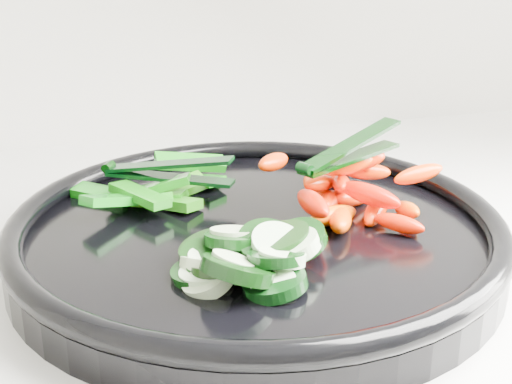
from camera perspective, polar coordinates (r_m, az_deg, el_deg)
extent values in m
cylinder|color=black|center=(0.55, 0.00, -4.16)|extent=(0.42, 0.42, 0.02)
torus|color=black|center=(0.54, 0.00, -2.38)|extent=(0.43, 0.43, 0.02)
cylinder|color=black|center=(0.47, -2.96, -6.64)|extent=(0.04, 0.04, 0.03)
cylinder|color=beige|center=(0.48, -4.09, -5.85)|extent=(0.04, 0.04, 0.03)
cylinder|color=black|center=(0.48, -3.65, -5.60)|extent=(0.04, 0.05, 0.03)
cylinder|color=beige|center=(0.48, -3.93, -5.73)|extent=(0.04, 0.04, 0.02)
cylinder|color=black|center=(0.45, 1.52, -7.41)|extent=(0.05, 0.05, 0.02)
cylinder|color=#D4F8C6|center=(0.45, 1.42, -7.50)|extent=(0.04, 0.04, 0.02)
cylinder|color=black|center=(0.50, -3.75, -4.54)|extent=(0.06, 0.06, 0.02)
cylinder|color=beige|center=(0.49, -1.90, -4.90)|extent=(0.04, 0.04, 0.02)
cylinder|color=black|center=(0.47, -4.35, -6.41)|extent=(0.05, 0.05, 0.01)
cylinder|color=#DAF5C4|center=(0.47, -3.90, -6.61)|extent=(0.05, 0.05, 0.02)
cylinder|color=black|center=(0.47, -3.34, -6.14)|extent=(0.05, 0.05, 0.02)
cylinder|color=beige|center=(0.47, -2.66, -6.09)|extent=(0.04, 0.04, 0.01)
cylinder|color=black|center=(0.47, -3.87, -6.65)|extent=(0.04, 0.04, 0.02)
cylinder|color=beige|center=(0.46, -3.86, -7.09)|extent=(0.03, 0.03, 0.02)
cylinder|color=black|center=(0.49, 3.28, -3.90)|extent=(0.04, 0.05, 0.03)
cylinder|color=#DEFAC8|center=(0.48, 3.08, -4.37)|extent=(0.05, 0.05, 0.03)
cylinder|color=black|center=(0.49, -1.94, -3.84)|extent=(0.05, 0.05, 0.02)
cylinder|color=beige|center=(0.50, -1.84, -3.44)|extent=(0.04, 0.04, 0.02)
cylinder|color=black|center=(0.45, -1.51, -6.29)|extent=(0.06, 0.06, 0.03)
cylinder|color=beige|center=(0.46, -1.89, -5.67)|extent=(0.03, 0.03, 0.02)
cylinder|color=black|center=(0.48, 0.91, -4.17)|extent=(0.06, 0.06, 0.03)
cylinder|color=beige|center=(0.48, 1.69, -4.25)|extent=(0.05, 0.05, 0.03)
cylinder|color=black|center=(0.49, 1.74, -3.96)|extent=(0.05, 0.05, 0.02)
cylinder|color=beige|center=(0.49, -0.34, -3.75)|extent=(0.04, 0.04, 0.02)
cylinder|color=black|center=(0.47, 1.61, -5.26)|extent=(0.04, 0.04, 0.02)
cylinder|color=#C9E9BB|center=(0.46, 2.08, -5.26)|extent=(0.04, 0.04, 0.02)
ellipsoid|color=#FF4800|center=(0.56, 9.61, -1.37)|extent=(0.04, 0.04, 0.03)
ellipsoid|color=#FF6600|center=(0.55, 6.23, -1.88)|extent=(0.05, 0.04, 0.02)
ellipsoid|color=#F32300|center=(0.54, 11.40, -2.48)|extent=(0.04, 0.04, 0.01)
ellipsoid|color=#DD4900|center=(0.59, 5.13, -0.21)|extent=(0.02, 0.04, 0.02)
ellipsoid|color=#E35200|center=(0.57, 11.98, -1.40)|extent=(0.02, 0.04, 0.02)
ellipsoid|color=#F93C00|center=(0.57, 5.94, -0.74)|extent=(0.04, 0.05, 0.02)
ellipsoid|color=#F96400|center=(0.54, 6.78, -2.26)|extent=(0.04, 0.05, 0.03)
ellipsoid|color=#E73600|center=(0.58, 7.71, -0.45)|extent=(0.05, 0.03, 0.02)
ellipsoid|color=#FA2200|center=(0.64, 5.74, 1.56)|extent=(0.02, 0.05, 0.03)
ellipsoid|color=#FF1E00|center=(0.60, 4.69, 0.34)|extent=(0.02, 0.04, 0.02)
ellipsoid|color=red|center=(0.53, 4.57, -0.91)|extent=(0.02, 0.05, 0.02)
ellipsoid|color=red|center=(0.62, 8.05, 2.10)|extent=(0.02, 0.05, 0.03)
ellipsoid|color=#FC1E00|center=(0.57, 6.84, 0.67)|extent=(0.03, 0.04, 0.02)
ellipsoid|color=#F11500|center=(0.55, 9.11, -0.22)|extent=(0.05, 0.05, 0.02)
ellipsoid|color=#F64100|center=(0.57, 5.13, 0.69)|extent=(0.04, 0.04, 0.02)
ellipsoid|color=#FF2300|center=(0.60, 8.86, 1.64)|extent=(0.05, 0.01, 0.02)
ellipsoid|color=#EC4100|center=(0.58, 7.53, 2.17)|extent=(0.04, 0.02, 0.02)
ellipsoid|color=red|center=(0.58, 1.41, 2.41)|extent=(0.04, 0.04, 0.02)
ellipsoid|color=red|center=(0.59, 8.14, 2.49)|extent=(0.05, 0.02, 0.02)
ellipsoid|color=#F62800|center=(0.56, 12.87, 1.41)|extent=(0.05, 0.02, 0.02)
cube|color=#0E740B|center=(0.60, -6.19, -0.08)|extent=(0.03, 0.05, 0.02)
cube|color=#0B750F|center=(0.63, -4.69, 0.94)|extent=(0.04, 0.06, 0.02)
cube|color=#216109|center=(0.58, -6.83, -0.84)|extent=(0.05, 0.05, 0.02)
cube|color=#13720A|center=(0.61, -7.11, -0.06)|extent=(0.07, 0.04, 0.02)
cube|color=#0C6B0A|center=(0.61, -12.20, -0.17)|extent=(0.05, 0.05, 0.01)
cube|color=#0A690A|center=(0.60, -9.16, -0.50)|extent=(0.05, 0.06, 0.03)
cube|color=#0C730B|center=(0.59, -7.80, 0.43)|extent=(0.06, 0.03, 0.02)
cube|color=#0B7411|center=(0.57, -11.37, -0.65)|extent=(0.05, 0.04, 0.02)
cube|color=#116209|center=(0.58, -9.30, -0.23)|extent=(0.05, 0.06, 0.01)
cube|color=#13740B|center=(0.65, -5.28, 2.41)|extent=(0.06, 0.02, 0.02)
cylinder|color=black|center=(0.53, 3.93, 1.88)|extent=(0.01, 0.01, 0.01)
cube|color=black|center=(0.57, 7.61, 2.73)|extent=(0.10, 0.07, 0.00)
cube|color=black|center=(0.56, 7.66, 3.83)|extent=(0.10, 0.07, 0.02)
cylinder|color=black|center=(0.62, -11.72, 1.99)|extent=(0.01, 0.01, 0.01)
cube|color=black|center=(0.59, -6.94, 1.16)|extent=(0.10, 0.07, 0.00)
cube|color=black|center=(0.59, -6.99, 2.20)|extent=(0.10, 0.07, 0.02)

